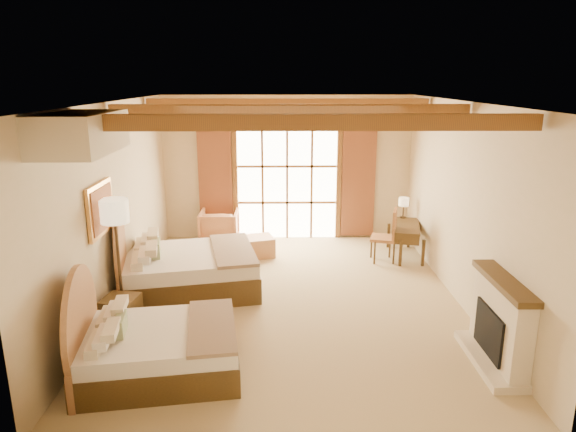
{
  "coord_description": "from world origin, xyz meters",
  "views": [
    {
      "loc": [
        -0.15,
        -7.84,
        3.54
      ],
      "look_at": [
        -0.03,
        0.2,
        1.38
      ],
      "focal_mm": 32.0,
      "sensor_mm": 36.0,
      "label": 1
    }
  ],
  "objects_px": {
    "nightstand": "(122,315)",
    "armchair": "(219,227)",
    "desk": "(405,239)",
    "bed_near": "(148,345)",
    "bed_far": "(179,266)"
  },
  "relations": [
    {
      "from": "nightstand",
      "to": "armchair",
      "type": "distance_m",
      "value": 4.2
    },
    {
      "from": "desk",
      "to": "nightstand",
      "type": "bearing_deg",
      "value": -133.15
    },
    {
      "from": "bed_near",
      "to": "desk",
      "type": "distance_m",
      "value": 5.97
    },
    {
      "from": "nightstand",
      "to": "bed_far",
      "type": "bearing_deg",
      "value": 79.56
    },
    {
      "from": "bed_near",
      "to": "bed_far",
      "type": "relative_size",
      "value": 0.82
    },
    {
      "from": "bed_far",
      "to": "nightstand",
      "type": "relative_size",
      "value": 4.64
    },
    {
      "from": "bed_near",
      "to": "desk",
      "type": "xyz_separation_m",
      "value": [
        4.18,
        4.26,
        -0.02
      ]
    },
    {
      "from": "nightstand",
      "to": "desk",
      "type": "relative_size",
      "value": 0.42
    },
    {
      "from": "armchair",
      "to": "desk",
      "type": "bearing_deg",
      "value": 167.71
    },
    {
      "from": "nightstand",
      "to": "armchair",
      "type": "xyz_separation_m",
      "value": [
        0.93,
        4.09,
        0.11
      ]
    },
    {
      "from": "nightstand",
      "to": "armchair",
      "type": "relative_size",
      "value": 0.66
    },
    {
      "from": "bed_far",
      "to": "armchair",
      "type": "height_order",
      "value": "bed_far"
    },
    {
      "from": "bed_far",
      "to": "nightstand",
      "type": "xyz_separation_m",
      "value": [
        -0.54,
        -1.52,
        -0.17
      ]
    },
    {
      "from": "nightstand",
      "to": "armchair",
      "type": "bearing_deg",
      "value": 86.3
    },
    {
      "from": "nightstand",
      "to": "bed_near",
      "type": "bearing_deg",
      "value": -49.07
    }
  ]
}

